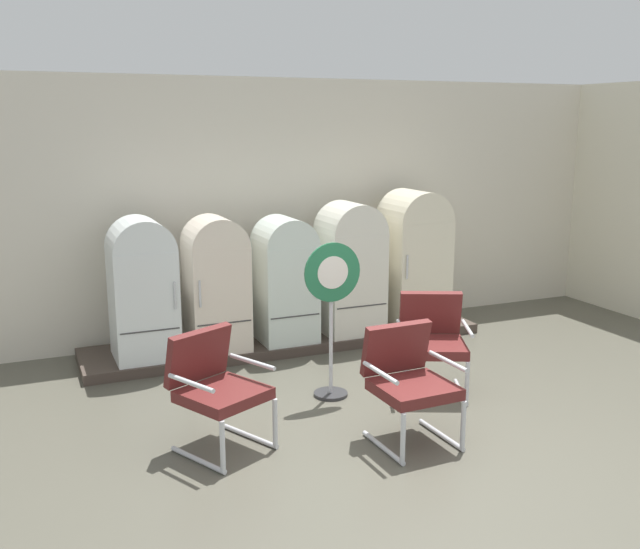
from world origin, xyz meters
name	(u,v)px	position (x,y,z in m)	size (l,w,h in m)	color
ground	(425,457)	(0.00, 0.00, -0.03)	(12.00, 10.00, 0.05)	#525044
back_wall	(267,207)	(0.00, 3.66, 1.52)	(11.76, 0.12, 3.02)	silver
side_wall_right	(638,202)	(4.66, 2.47, 1.50)	(0.16, 2.20, 3.02)	beige
display_plinth	(287,340)	(0.00, 3.02, 0.05)	(4.59, 0.95, 0.11)	#433730
refrigerator_0	(142,284)	(-1.63, 2.92, 0.88)	(0.64, 0.68, 1.47)	white
refrigerator_1	(216,280)	(-0.86, 2.88, 0.87)	(0.62, 0.61, 1.44)	beige
refrigerator_2	(285,276)	(-0.07, 2.90, 0.85)	(0.61, 0.64, 1.39)	silver
refrigerator_3	(350,264)	(0.74, 2.90, 0.91)	(0.67, 0.65, 1.52)	silver
refrigerator_4	(414,254)	(1.60, 2.93, 0.97)	(0.70, 0.71, 1.62)	beige
armchair_left	(215,383)	(-1.44, 0.77, 0.53)	(0.83, 0.86, 0.94)	silver
armchair_right	(432,337)	(0.76, 1.14, 0.53)	(0.82, 0.85, 0.94)	silver
armchair_center	(408,377)	(0.01, 0.30, 0.53)	(0.68, 0.69, 0.94)	silver
sign_stand	(332,316)	(-0.18, 1.39, 0.78)	(0.55, 0.32, 1.47)	#2D2D30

